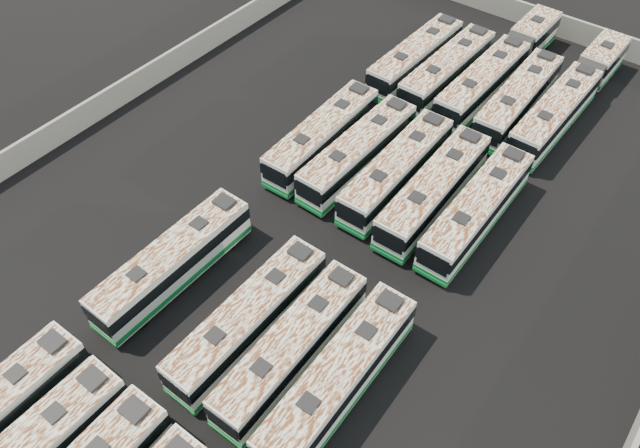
{
  "coord_description": "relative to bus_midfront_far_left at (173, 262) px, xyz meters",
  "views": [
    {
      "loc": [
        17.45,
        -20.86,
        32.68
      ],
      "look_at": [
        0.4,
        1.47,
        1.6
      ],
      "focal_mm": 35.0,
      "sensor_mm": 36.0,
      "label": 1
    }
  ],
  "objects": [
    {
      "name": "bus_midback_far_right",
      "position": [
        13.17,
        15.78,
        0.03
      ],
      "size": [
        2.62,
        12.09,
        3.4
      ],
      "rotation": [
        0.0,
        0.0,
        0.01
      ],
      "color": "silver",
      "rests_on": "ground"
    },
    {
      "name": "bus_back_left",
      "position": [
        3.28,
        29.16,
        0.01
      ],
      "size": [
        2.78,
        12.01,
        3.37
      ],
      "rotation": [
        0.0,
        0.0,
        -0.02
      ],
      "color": "silver",
      "rests_on": "ground"
    },
    {
      "name": "bus_midfront_right",
      "position": [
        9.9,
        -0.21,
        -0.03
      ],
      "size": [
        2.68,
        11.72,
        3.29
      ],
      "rotation": [
        0.0,
        0.0,
        0.02
      ],
      "color": "silver",
      "rests_on": "ground"
    },
    {
      "name": "bus_back_center",
      "position": [
        6.64,
        32.47,
        0.03
      ],
      "size": [
        2.85,
        18.82,
        3.41
      ],
      "rotation": [
        0.0,
        0.0,
        -0.02
      ],
      "color": "silver",
      "rests_on": "ground"
    },
    {
      "name": "bus_midfront_far_right",
      "position": [
        13.17,
        -0.21,
        0.04
      ],
      "size": [
        2.8,
        12.21,
        3.43
      ],
      "rotation": [
        0.0,
        0.0,
        0.02
      ],
      "color": "silver",
      "rests_on": "ground"
    },
    {
      "name": "bus_back_right",
      "position": [
        9.94,
        29.03,
        0.02
      ],
      "size": [
        2.81,
        12.06,
        3.38
      ],
      "rotation": [
        0.0,
        0.0,
        0.02
      ],
      "color": "silver",
      "rests_on": "ground"
    },
    {
      "name": "ground",
      "position": [
        4.98,
        6.9,
        -1.71
      ],
      "size": [
        140.0,
        140.0,
        0.0
      ],
      "primitive_type": "plane",
      "color": "black",
      "rests_on": "ground"
    },
    {
      "name": "bus_midback_far_left",
      "position": [
        0.03,
        15.66,
        0.0
      ],
      "size": [
        2.79,
        11.95,
        3.35
      ],
      "rotation": [
        0.0,
        0.0,
        0.02
      ],
      "color": "silver",
      "rests_on": "ground"
    },
    {
      "name": "bus_midback_left",
      "position": [
        3.3,
        15.77,
        0.0
      ],
      "size": [
        2.73,
        11.95,
        3.35
      ],
      "rotation": [
        0.0,
        0.0,
        -0.02
      ],
      "color": "silver",
      "rests_on": "ground"
    },
    {
      "name": "bus_midfront_far_left",
      "position": [
        0.0,
        0.0,
        0.0
      ],
      "size": [
        2.62,
        11.9,
        3.35
      ],
      "rotation": [
        0.0,
        0.0,
        -0.01
      ],
      "color": "silver",
      "rests_on": "ground"
    },
    {
      "name": "perimeter_wall",
      "position": [
        4.98,
        6.9,
        -0.61
      ],
      "size": [
        45.2,
        73.2,
        2.2
      ],
      "color": "gray",
      "rests_on": "ground"
    },
    {
      "name": "bus_midback_right",
      "position": [
        9.87,
        15.64,
        0.04
      ],
      "size": [
        2.83,
        12.21,
        3.43
      ],
      "rotation": [
        0.0,
        0.0,
        0.02
      ],
      "color": "silver",
      "rests_on": "ground"
    },
    {
      "name": "bus_midfront_center",
      "position": [
        6.66,
        -0.25,
        -0.01
      ],
      "size": [
        2.53,
        11.81,
        3.33
      ],
      "rotation": [
        0.0,
        0.0,
        -0.0
      ],
      "color": "silver",
      "rests_on": "ground"
    },
    {
      "name": "bus_back_far_right",
      "position": [
        13.19,
        32.25,
        0.02
      ],
      "size": [
        2.9,
        18.71,
        3.38
      ],
      "rotation": [
        0.0,
        0.0,
        -0.02
      ],
      "color": "silver",
      "rests_on": "ground"
    },
    {
      "name": "bus_back_far_left",
      "position": [
        0.07,
        29.21,
        -0.01
      ],
      "size": [
        2.75,
        11.83,
        3.32
      ],
      "rotation": [
        0.0,
        0.0,
        -0.02
      ],
      "color": "silver",
      "rests_on": "ground"
    },
    {
      "name": "bus_midback_center",
      "position": [
        6.66,
        15.84,
        0.01
      ],
      "size": [
        2.72,
        12.01,
        3.37
      ],
      "rotation": [
        0.0,
        0.0,
        0.02
      ],
      "color": "silver",
      "rests_on": "ground"
    }
  ]
}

